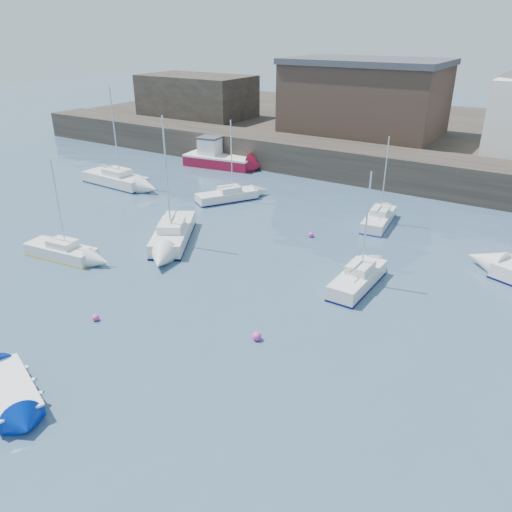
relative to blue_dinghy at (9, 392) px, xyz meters
The scene contains 16 objects.
water 3.38m from the blue_dinghy, 36.64° to the left, with size 220.00×220.00×0.00m, color #2D4760.
quay_wall 37.11m from the blue_dinghy, 85.84° to the left, with size 90.00×5.00×3.00m, color #28231E.
land_strip 55.07m from the blue_dinghy, 87.20° to the left, with size 90.00×32.00×2.80m, color #28231E.
warehouse 45.55m from the blue_dinghy, 94.21° to the left, with size 16.40×10.40×7.60m.
bldg_west 50.99m from the blue_dinghy, 119.91° to the left, with size 14.00×8.00×5.00m.
blue_dinghy is the anchor object (origin of this frame).
fishing_boat 36.46m from the blue_dinghy, 113.35° to the left, with size 7.63×3.71×4.86m.
sailboat_a 13.64m from the blue_dinghy, 133.62° to the left, with size 5.11×2.17×6.44m.
sailboat_b 16.63m from the blue_dinghy, 108.21° to the left, with size 5.20×6.81×8.56m.
sailboat_c 18.20m from the blue_dinghy, 63.75° to the left, with size 1.71×5.05×6.61m.
sailboat_e 29.42m from the blue_dinghy, 128.70° to the left, with size 6.91×2.47×8.79m.
sailboat_f 26.93m from the blue_dinghy, 77.80° to the left, with size 2.16×5.12×6.46m.
sailboat_h 25.82m from the blue_dinghy, 105.91° to the left, with size 4.12×5.30×6.68m.
buoy_near 6.14m from the blue_dinghy, 106.48° to the left, with size 0.35×0.35×0.35m, color #EF33A7.
buoy_mid 10.67m from the blue_dinghy, 55.44° to the left, with size 0.45×0.45×0.45m, color #EF33A7.
buoy_far 21.64m from the blue_dinghy, 83.30° to the left, with size 0.38×0.38×0.38m, color #EF33A7.
Camera 1 is at (13.90, -9.91, 13.58)m, focal length 35.00 mm.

